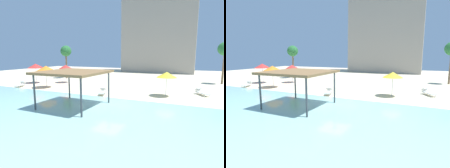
% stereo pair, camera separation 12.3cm
% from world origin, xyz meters
% --- Properties ---
extents(ground_plane, '(80.00, 80.00, 0.00)m').
position_xyz_m(ground_plane, '(0.00, 0.00, 0.00)').
color(ground_plane, beige).
extents(lagoon_water, '(44.00, 13.50, 0.04)m').
position_xyz_m(lagoon_water, '(0.00, -5.25, 0.02)').
color(lagoon_water, '#99D1C6').
rests_on(lagoon_water, ground).
extents(shade_pavilion, '(4.87, 4.87, 2.88)m').
position_xyz_m(shade_pavilion, '(-1.93, -2.38, 2.73)').
color(shade_pavilion, '#42474C').
rests_on(shade_pavilion, ground).
extents(beach_umbrella_yellow_0, '(2.01, 2.01, 2.46)m').
position_xyz_m(beach_umbrella_yellow_0, '(4.24, 4.58, 2.18)').
color(beach_umbrella_yellow_0, silver).
rests_on(beach_umbrella_yellow_0, ground).
extents(beach_umbrella_red_1, '(2.31, 2.31, 2.86)m').
position_xyz_m(beach_umbrella_red_1, '(-14.62, 5.67, 2.54)').
color(beach_umbrella_red_1, silver).
rests_on(beach_umbrella_red_1, ground).
extents(beach_umbrella_orange_2, '(2.43, 2.43, 2.78)m').
position_xyz_m(beach_umbrella_orange_2, '(-10.38, 3.34, 2.45)').
color(beach_umbrella_orange_2, silver).
rests_on(beach_umbrella_orange_2, ground).
extents(beach_umbrella_red_3, '(1.96, 1.96, 2.66)m').
position_xyz_m(beach_umbrella_red_3, '(-10.90, 7.83, 2.38)').
color(beach_umbrella_red_3, silver).
rests_on(beach_umbrella_red_3, ground).
extents(lounge_chair_0, '(1.21, 1.99, 0.74)m').
position_xyz_m(lounge_chair_0, '(-2.01, 2.68, 0.33)').
color(lounge_chair_0, white).
rests_on(lounge_chair_0, ground).
extents(lounge_chair_1, '(1.34, 1.97, 0.74)m').
position_xyz_m(lounge_chair_1, '(-14.00, 2.39, 0.33)').
color(lounge_chair_1, white).
rests_on(lounge_chair_1, ground).
extents(lounge_chair_2, '(1.50, 1.93, 0.74)m').
position_xyz_m(lounge_chair_2, '(7.57, 6.64, 0.33)').
color(lounge_chair_2, white).
rests_on(lounge_chair_2, ground).
extents(palm_tree_1, '(1.90, 1.90, 5.76)m').
position_xyz_m(palm_tree_1, '(-14.26, 12.30, 4.69)').
color(palm_tree_1, brown).
rests_on(palm_tree_1, ground).
extents(hotel_block_0, '(16.50, 8.18, 21.42)m').
position_xyz_m(hotel_block_0, '(-1.74, 31.85, 10.71)').
color(hotel_block_0, '#9E9384').
rests_on(hotel_block_0, ground).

